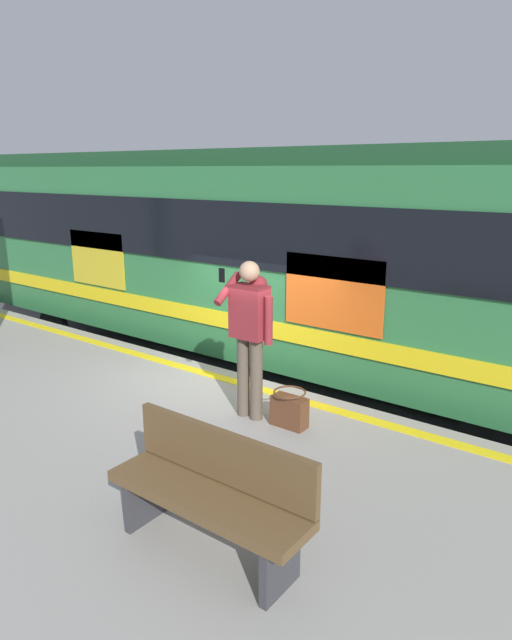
# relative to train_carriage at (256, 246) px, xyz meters

# --- Properties ---
(ground_plane) EXTENTS (26.48, 26.48, 0.00)m
(ground_plane) POSITION_rel_train_carriage_xyz_m (-1.20, 1.91, -2.46)
(ground_plane) COLOR #3D3D3F
(platform) EXTENTS (17.65, 4.96, 1.02)m
(platform) POSITION_rel_train_carriage_xyz_m (-1.20, 4.39, -1.95)
(platform) COLOR gray
(platform) RESTS_ON ground
(safety_line) EXTENTS (17.30, 0.16, 0.01)m
(safety_line) POSITION_rel_train_carriage_xyz_m (-1.20, 2.21, -1.44)
(safety_line) COLOR yellow
(safety_line) RESTS_ON platform
(track_rail_near) EXTENTS (22.95, 0.08, 0.16)m
(track_rail_near) POSITION_rel_train_carriage_xyz_m (-1.20, 0.71, -2.38)
(track_rail_near) COLOR slate
(track_rail_near) RESTS_ON ground
(track_rail_far) EXTENTS (22.95, 0.08, 0.16)m
(track_rail_far) POSITION_rel_train_carriage_xyz_m (-1.20, -0.72, -2.38)
(track_rail_far) COLOR slate
(track_rail_far) RESTS_ON ground
(train_carriage) EXTENTS (13.24, 2.99, 3.84)m
(train_carriage) POSITION_rel_train_carriage_xyz_m (0.00, 0.00, 0.00)
(train_carriage) COLOR #2D723F
(train_carriage) RESTS_ON ground
(passenger) EXTENTS (0.57, 0.55, 1.77)m
(passenger) POSITION_rel_train_carriage_xyz_m (-2.10, 2.92, -0.39)
(passenger) COLOR brown
(passenger) RESTS_ON platform
(handbag) EXTENTS (0.39, 0.35, 0.41)m
(handbag) POSITION_rel_train_carriage_xyz_m (-2.59, 2.87, -1.25)
(handbag) COLOR #59331E
(handbag) RESTS_ON platform
(bench) EXTENTS (1.60, 0.44, 0.90)m
(bench) POSITION_rel_train_carriage_xyz_m (-3.26, 4.89, -0.95)
(bench) COLOR brown
(bench) RESTS_ON platform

